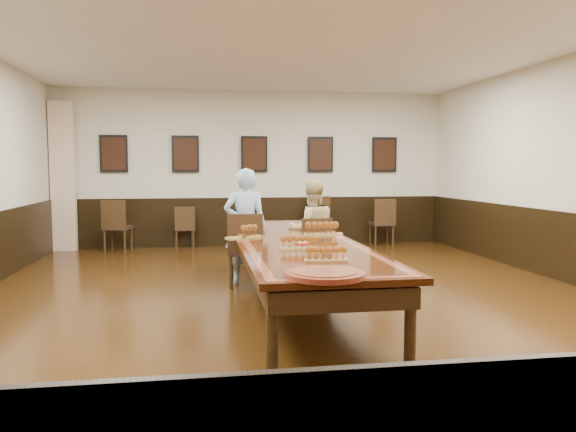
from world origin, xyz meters
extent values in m
cube|color=black|center=(0.00, 0.00, -0.01)|extent=(8.00, 10.00, 0.02)
cube|color=white|center=(0.00, 0.00, 3.21)|extent=(8.00, 10.00, 0.02)
cube|color=beige|center=(0.00, 5.01, 1.60)|extent=(8.00, 0.02, 3.20)
cube|color=beige|center=(0.00, -5.01, 1.60)|extent=(8.00, 0.02, 3.20)
imported|color=#5598D4|center=(-0.51, 1.07, 0.81)|extent=(0.62, 0.44, 1.62)
imported|color=#D6C385|center=(0.45, 1.18, 0.73)|extent=(0.75, 0.60, 1.45)
cube|color=#F752AB|center=(0.60, 0.13, 0.76)|extent=(0.10, 0.14, 0.01)
cube|color=beige|center=(-3.75, 4.82, 1.45)|extent=(0.45, 0.18, 2.90)
cube|color=black|center=(0.00, 4.98, 0.50)|extent=(7.98, 0.04, 1.00)
cube|color=black|center=(0.00, 0.00, 0.72)|extent=(1.40, 5.00, 0.06)
cube|color=#974E31|center=(0.00, 0.00, 0.75)|extent=(1.28, 4.88, 0.00)
cube|color=black|center=(0.00, 0.00, 0.75)|extent=(1.10, 4.70, 0.00)
cube|color=black|center=(0.00, 0.00, 0.57)|extent=(1.25, 4.85, 0.18)
cylinder|color=black|center=(-0.58, -2.32, 0.34)|extent=(0.10, 0.10, 0.69)
cylinder|color=black|center=(0.58, -2.32, 0.34)|extent=(0.10, 0.10, 0.69)
cylinder|color=black|center=(-0.58, 2.32, 0.34)|extent=(0.10, 0.10, 0.69)
cylinder|color=black|center=(0.58, 2.32, 0.34)|extent=(0.10, 0.10, 0.69)
cube|color=black|center=(-2.80, 4.94, 1.90)|extent=(0.54, 0.03, 0.74)
cube|color=black|center=(-2.80, 4.92, 1.90)|extent=(0.46, 0.01, 0.64)
cube|color=black|center=(-1.40, 4.94, 1.90)|extent=(0.54, 0.03, 0.74)
cube|color=black|center=(-1.40, 4.92, 1.90)|extent=(0.46, 0.01, 0.64)
cube|color=black|center=(0.00, 4.94, 1.90)|extent=(0.54, 0.03, 0.74)
cube|color=black|center=(0.00, 4.92, 1.90)|extent=(0.46, 0.01, 0.64)
cube|color=black|center=(1.40, 4.94, 1.90)|extent=(0.54, 0.03, 0.74)
cube|color=black|center=(1.40, 4.92, 1.90)|extent=(0.46, 0.01, 0.64)
cube|color=black|center=(2.80, 4.94, 1.90)|extent=(0.54, 0.03, 0.74)
cube|color=black|center=(2.80, 4.92, 1.90)|extent=(0.46, 0.01, 0.64)
cube|color=olive|center=(-0.60, 0.22, 0.77)|extent=(0.47, 0.34, 0.03)
cube|color=olive|center=(0.44, 0.38, 0.77)|extent=(0.50, 0.18, 0.03)
cube|color=olive|center=(-0.08, -0.79, 0.76)|extent=(0.43, 0.16, 0.03)
cube|color=olive|center=(0.03, -1.60, 0.76)|extent=(0.42, 0.16, 0.03)
cylinder|color=red|center=(0.02, -0.37, 0.76)|extent=(0.19, 0.19, 0.02)
cylinder|color=silver|center=(0.02, -0.37, 0.77)|extent=(0.10, 0.10, 0.01)
cylinder|color=maroon|center=(-0.15, -2.31, 0.77)|extent=(0.66, 0.66, 0.04)
cylinder|color=#974E31|center=(-0.15, -2.31, 0.80)|extent=(0.53, 0.53, 0.01)
camera|label=1|loc=(-1.14, -6.66, 1.63)|focal=35.00mm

